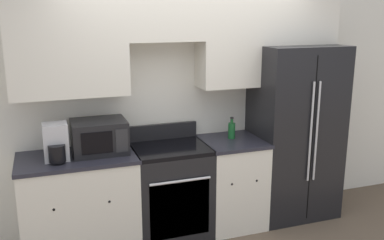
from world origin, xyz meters
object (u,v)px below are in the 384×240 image
at_px(microwave, 99,136).
at_px(bottle, 232,130).
at_px(refrigerator, 294,132).
at_px(oven_range, 171,190).

bearing_deg(microwave, bottle, 0.21).
bearing_deg(microwave, refrigerator, -0.61).
distance_m(oven_range, refrigerator, 1.50).
bearing_deg(refrigerator, oven_range, -178.71).
xyz_separation_m(refrigerator, bottle, (-0.74, 0.03, 0.08)).
height_order(refrigerator, microwave, refrigerator).
bearing_deg(refrigerator, microwave, 179.39).
bearing_deg(microwave, oven_range, -4.62).
relative_size(refrigerator, microwave, 3.78).
xyz_separation_m(refrigerator, microwave, (-2.10, 0.02, 0.15)).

